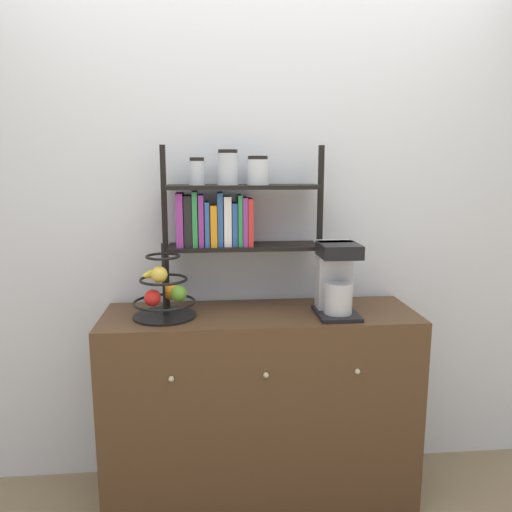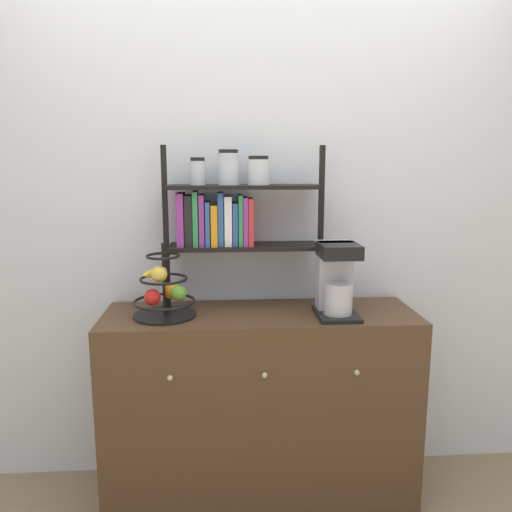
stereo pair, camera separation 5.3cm
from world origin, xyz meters
name	(u,v)px [view 2 (the right image)]	position (x,y,z in m)	size (l,w,h in m)	color
wall_back	(256,222)	(0.00, 0.49, 1.30)	(7.00, 0.05, 2.60)	silver
sideboard	(260,406)	(0.00, 0.22, 0.46)	(1.42, 0.47, 0.91)	#4C331E
coffee_maker	(336,279)	(0.33, 0.18, 1.08)	(0.18, 0.24, 0.33)	black
fruit_stand	(164,292)	(-0.43, 0.20, 1.02)	(0.28, 0.28, 0.33)	black
shelf_hutch	(227,211)	(-0.15, 0.35, 1.37)	(0.75, 0.20, 0.75)	black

